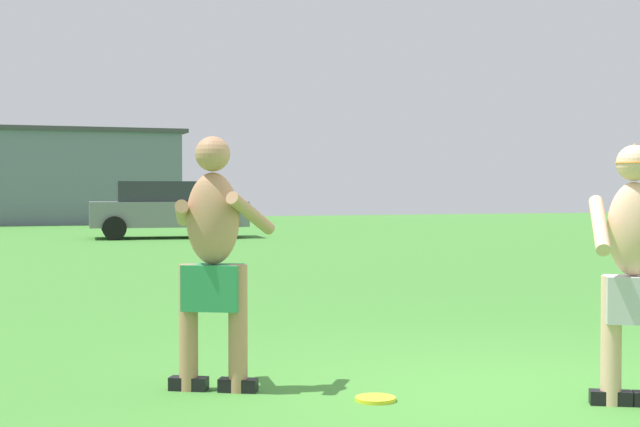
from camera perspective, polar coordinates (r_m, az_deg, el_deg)
The scene contains 6 objects.
ground_plane at distance 6.58m, azimuth 11.18°, elevation -10.58°, with size 80.00×80.00×0.00m, color #428433.
player_with_cap at distance 6.29m, azimuth 18.37°, elevation -2.85°, with size 0.73×0.73×1.66m.
player_in_green at distance 6.45m, azimuth -6.45°, elevation -2.55°, with size 0.79×0.78×1.73m.
frisbee at distance 6.25m, azimuth 3.36°, elevation -11.08°, with size 0.26×0.26×0.03m, color yellow.
car_gray_near_post at distance 26.76m, azimuth -9.24°, elevation 0.30°, with size 4.47×2.39×1.58m.
outbuilding_behind_lot at distance 39.53m, azimuth -17.79°, elevation 2.14°, with size 12.56×6.11×3.72m.
Camera 1 is at (-3.36, -5.49, 1.37)m, focal length 53.14 mm.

